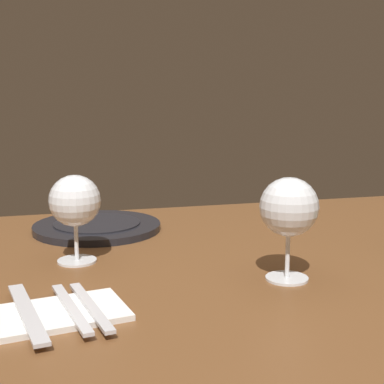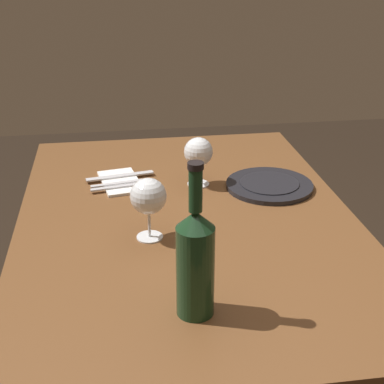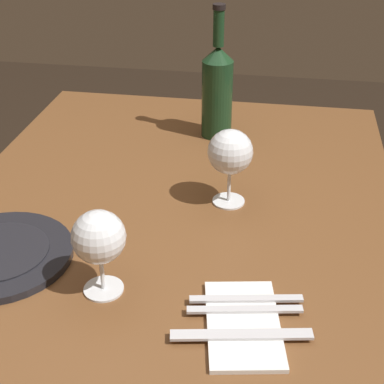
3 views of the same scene
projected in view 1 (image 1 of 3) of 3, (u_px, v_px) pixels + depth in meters
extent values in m
cube|color=brown|center=(204.00, 274.00, 0.97)|extent=(1.30, 0.90, 0.04)
cylinder|color=#50311A|center=(374.00, 344.00, 1.55)|extent=(0.06, 0.06, 0.70)
cylinder|color=white|center=(77.00, 261.00, 0.98)|extent=(0.07, 0.07, 0.00)
cylinder|color=white|center=(76.00, 241.00, 0.97)|extent=(0.01, 0.01, 0.07)
sphere|color=white|center=(75.00, 201.00, 0.96)|extent=(0.09, 0.09, 0.09)
cylinder|color=maroon|center=(75.00, 201.00, 0.96)|extent=(0.07, 0.07, 0.03)
cylinder|color=white|center=(287.00, 278.00, 0.89)|extent=(0.07, 0.07, 0.00)
cylinder|color=white|center=(288.00, 254.00, 0.89)|extent=(0.01, 0.01, 0.07)
sphere|color=white|center=(289.00, 207.00, 0.87)|extent=(0.09, 0.09, 0.09)
cylinder|color=maroon|center=(289.00, 210.00, 0.87)|extent=(0.07, 0.07, 0.02)
cylinder|color=black|center=(97.00, 227.00, 1.19)|extent=(0.26, 0.26, 0.01)
cylinder|color=black|center=(97.00, 223.00, 1.19)|extent=(0.18, 0.18, 0.00)
cube|color=white|center=(52.00, 315.00, 0.75)|extent=(0.21, 0.14, 0.01)
cube|color=silver|center=(71.00, 308.00, 0.75)|extent=(0.05, 0.18, 0.00)
cube|color=silver|center=(91.00, 306.00, 0.76)|extent=(0.05, 0.18, 0.00)
cube|color=silver|center=(27.00, 312.00, 0.74)|extent=(0.06, 0.21, 0.00)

